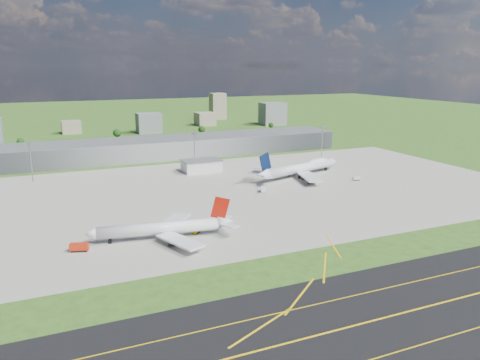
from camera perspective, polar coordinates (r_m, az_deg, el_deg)
name	(u,v)px	position (r m, az deg, el deg)	size (l,w,h in m)	color
ground	(169,160)	(377.31, -8.61, 2.43)	(1400.00, 1400.00, 0.00)	#2E571B
taxiway	(395,315)	(154.07, 18.39, -15.35)	(1400.00, 60.00, 0.06)	black
apron	(234,192)	(278.65, -0.73, -1.45)	(360.00, 190.00, 0.08)	gray
terminal	(164,148)	(390.25, -9.22, 3.90)	(300.00, 42.00, 15.00)	gray
ops_building	(201,166)	(332.35, -4.73, 1.71)	(26.00, 16.00, 8.00)	silver
mast_west	(30,155)	(327.92, -24.20, 2.81)	(3.50, 2.00, 25.90)	gray
mast_center	(194,144)	(343.82, -5.58, 4.42)	(3.50, 2.00, 25.90)	gray
mast_east	(322,135)	(391.27, 10.00, 5.41)	(3.50, 2.00, 25.90)	gray
airliner_red_twin	(164,229)	(205.86, -9.21, -5.87)	(63.49, 49.00, 17.46)	white
airliner_blue_quad	(301,168)	(320.15, 7.47, 1.46)	(75.63, 58.11, 20.15)	white
fire_truck	(79,248)	(201.72, -19.00, -7.79)	(7.91, 4.97, 3.31)	red
tug_yellow	(196,231)	(211.72, -5.39, -6.23)	(4.46, 4.24, 1.92)	yellow
van_white_near	(263,190)	(278.00, 2.82, -1.21)	(4.66, 6.21, 2.85)	white
van_white_far	(357,179)	(315.40, 14.02, 0.17)	(5.11, 2.92, 2.50)	silver
bldg_cw	(71,127)	(553.13, -19.87, 6.09)	(20.00, 18.00, 14.00)	gray
bldg_c	(149,123)	(534.06, -11.05, 6.83)	(26.00, 20.00, 22.00)	slate
bldg_ce	(205,119)	(594.32, -4.29, 7.44)	(22.00, 24.00, 16.00)	gray
bldg_e	(273,114)	(597.71, 4.00, 8.06)	(30.00, 22.00, 28.00)	slate
bldg_tall_e	(218,106)	(663.08, -2.73, 8.99)	(20.00, 18.00, 36.00)	gray
tree_w	(20,142)	(478.32, -25.19, 4.25)	(6.75, 6.75, 8.25)	#382314
tree_c	(117,133)	(498.21, -14.77, 5.55)	(8.10, 8.10, 9.90)	#382314
tree_e	(202,129)	(514.53, -4.69, 6.17)	(7.65, 7.65, 9.35)	#382314
tree_far_e	(271,125)	(558.73, 3.80, 6.69)	(6.30, 6.30, 7.70)	#382314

